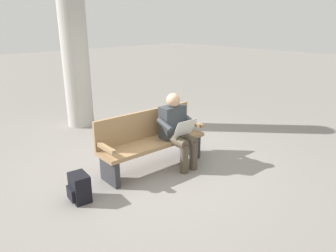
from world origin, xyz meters
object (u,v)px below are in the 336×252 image
at_px(support_pillar, 74,37).
at_px(person_seated, 177,128).
at_px(bench_near, 151,139).
at_px(backpack, 79,188).

bearing_deg(support_pillar, person_seated, 92.59).
xyz_separation_m(bench_near, support_pillar, (-0.20, -2.73, 1.46)).
height_order(person_seated, support_pillar, support_pillar).
bearing_deg(bench_near, person_seated, 145.95).
height_order(bench_near, support_pillar, support_pillar).
height_order(person_seated, backpack, person_seated).
relative_size(backpack, support_pillar, 0.10).
bearing_deg(backpack, support_pillar, -118.18).
xyz_separation_m(person_seated, support_pillar, (0.13, -2.97, 1.29)).
height_order(bench_near, person_seated, person_seated).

